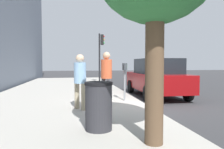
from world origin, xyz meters
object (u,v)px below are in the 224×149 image
at_px(parking_meter, 125,74).
at_px(pedestrian_bystander, 80,77).
at_px(parked_sedan_near, 156,77).
at_px(traffic_signal, 101,50).
at_px(trash_bin, 99,106).
at_px(pedestrian_at_meter, 106,72).

relative_size(parking_meter, pedestrian_bystander, 0.84).
height_order(parked_sedan_near, traffic_signal, traffic_signal).
distance_m(pedestrian_bystander, trash_bin, 2.22).
height_order(parking_meter, traffic_signal, traffic_signal).
xyz_separation_m(pedestrian_at_meter, traffic_signal, (8.28, -0.72, 1.35)).
bearing_deg(parking_meter, pedestrian_at_meter, 109.51).
bearing_deg(pedestrian_at_meter, pedestrian_bystander, -157.94).
xyz_separation_m(pedestrian_bystander, traffic_signal, (9.33, -1.67, 1.45)).
height_order(pedestrian_at_meter, parked_sedan_near, pedestrian_at_meter).
height_order(pedestrian_at_meter, traffic_signal, traffic_signal).
bearing_deg(parked_sedan_near, trash_bin, 147.96).
bearing_deg(traffic_signal, parking_meter, -179.97).
relative_size(parking_meter, traffic_signal, 0.39).
bearing_deg(pedestrian_bystander, trash_bin, -113.19).
relative_size(parking_meter, trash_bin, 1.40).
height_order(pedestrian_at_meter, trash_bin, pedestrian_at_meter).
relative_size(pedestrian_bystander, parked_sedan_near, 0.38).
distance_m(parking_meter, pedestrian_bystander, 2.13).
relative_size(parking_meter, pedestrian_at_meter, 0.78).
distance_m(pedestrian_bystander, traffic_signal, 9.59).
bearing_deg(pedestrian_at_meter, parked_sedan_near, 11.15).
height_order(parking_meter, pedestrian_at_meter, pedestrian_at_meter).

